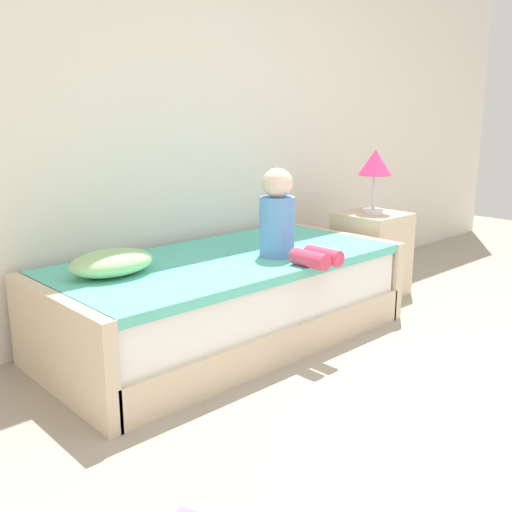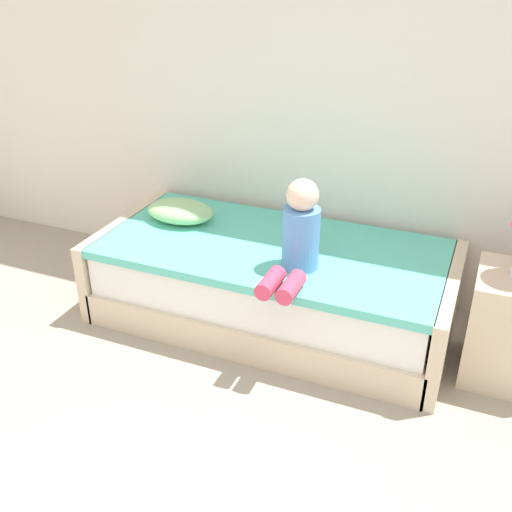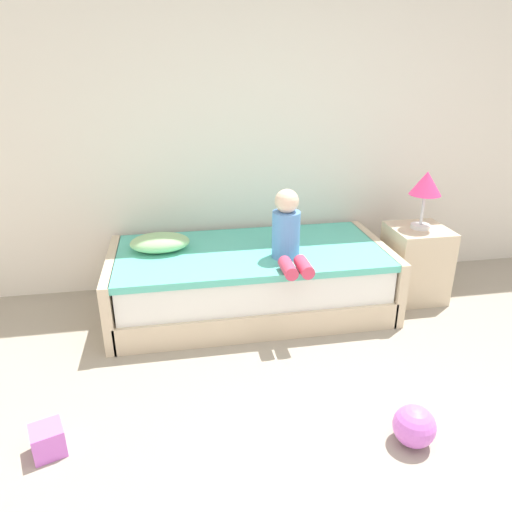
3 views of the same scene
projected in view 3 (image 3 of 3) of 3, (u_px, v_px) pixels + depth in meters
wall_rear at (300, 109)px, 3.83m from camera, size 7.20×0.10×2.90m
bed at (250, 280)px, 3.66m from camera, size 2.11×1.00×0.50m
nightstand at (415, 263)px, 3.83m from camera, size 0.44×0.44×0.60m
table_lamp at (426, 186)px, 3.59m from camera, size 0.24×0.24×0.45m
child_figure at (288, 232)px, 3.32m from camera, size 0.20×0.51×0.50m
pillow at (160, 242)px, 3.52m from camera, size 0.44×0.30×0.13m
toy_ball at (414, 426)px, 2.40m from camera, size 0.22×0.22×0.22m
toy_block at (48, 440)px, 2.35m from camera, size 0.19×0.19×0.15m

